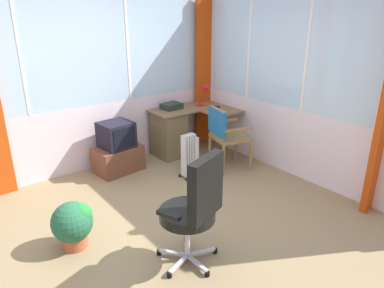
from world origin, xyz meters
The scene contains 13 objects.
ground centered at (0.00, 0.00, -0.03)m, with size 5.30×4.94×0.06m, color #8C7752.
north_window_panel centered at (0.00, 2.00, 1.25)m, with size 4.30×0.07×2.50m.
east_window_panel centered at (2.18, 0.00, 1.25)m, with size 0.07×3.94×2.50m.
curtain_corner centered at (2.05, 1.87, 1.20)m, with size 0.32×0.07×2.40m, color #B93E0E.
desk centered at (1.24, 1.66, 0.39)m, with size 1.18×0.97×0.72m.
desk_lamp centered at (1.85, 1.60, 0.95)m, with size 0.23×0.20×0.35m.
tv_remote centered at (1.90, 1.42, 0.74)m, with size 0.04×0.15×0.02m, color black.
paper_tray centered at (1.31, 1.76, 0.77)m, with size 0.30×0.23×0.09m, color #212D25.
wooden_armchair centered at (1.52, 0.81, 0.58)m, with size 0.60×0.59×0.91m.
office_chair centered at (-0.10, -0.61, 0.61)m, with size 0.63×0.55×1.07m.
tv_on_stand centered at (0.28, 1.64, 0.32)m, with size 0.68×0.50×0.73m.
space_heater centered at (0.98, 0.87, 0.31)m, with size 0.27×0.18×0.62m.
potted_plant centered at (-0.86, 0.30, 0.26)m, with size 0.39×0.39×0.47m.
Camera 1 is at (-1.76, -2.71, 2.18)m, focal length 33.39 mm.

